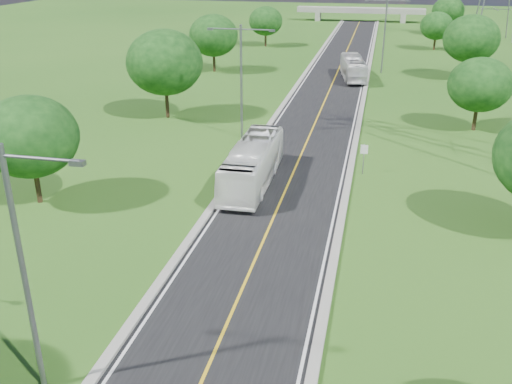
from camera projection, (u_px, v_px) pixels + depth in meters
ground at (325, 102)px, 64.39m from camera, size 260.00×260.00×0.00m
road at (330, 90)px, 69.77m from camera, size 8.00×150.00×0.06m
curb_left at (295, 87)px, 70.58m from camera, size 0.50×150.00×0.22m
curb_right at (365, 91)px, 68.91m from camera, size 0.50×150.00×0.22m
speed_limit_sign at (364, 154)px, 42.96m from camera, size 0.55×0.09×2.40m
overpass at (360, 11)px, 135.36m from camera, size 30.00×3.00×3.20m
streetlight_near_left at (20, 253)px, 20.09m from camera, size 5.90×0.25×10.00m
streetlight_mid_left at (241, 72)px, 49.76m from camera, size 5.90×0.25×10.00m
streetlight_far_right at (385, 29)px, 77.07m from camera, size 5.90×0.25×10.00m
tree_lb at (30, 137)px, 36.95m from camera, size 6.30×6.30×7.33m
tree_lc at (165, 62)px, 56.16m from camera, size 7.56×7.56×8.79m
tree_ld at (213, 35)px, 78.37m from camera, size 6.72×6.72×7.82m
tree_le at (266, 21)px, 99.70m from camera, size 5.88×5.88×6.84m
tree_rc at (480, 85)px, 52.56m from camera, size 5.88×5.88×6.84m
tree_rd at (471, 39)px, 73.38m from camera, size 7.14×7.14×8.30m
tree_re at (437, 26)px, 95.93m from camera, size 5.46×5.46×6.35m
tree_rf at (448, 11)px, 112.98m from camera, size 6.30×6.30×7.33m
bus_outbound at (353, 68)px, 74.86m from camera, size 4.13×10.71×2.91m
bus_inbound at (253, 163)px, 41.06m from camera, size 2.73×11.28×3.14m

